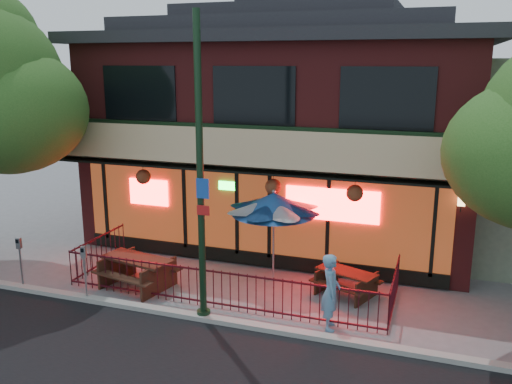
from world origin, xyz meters
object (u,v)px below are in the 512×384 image
picnic_table_left (137,268)px  parking_meter_far (20,254)px  parking_meter_near (85,264)px  patio_umbrella (274,203)px  picnic_table_right (346,279)px  street_light (201,189)px  pedestrian (331,292)px

picnic_table_left → parking_meter_far: parking_meter_far is taller
parking_meter_near → patio_umbrella: bearing=34.0°
picnic_table_left → parking_meter_far: (-2.86, -1.10, 0.42)m
patio_umbrella → parking_meter_near: patio_umbrella is taller
picnic_table_left → picnic_table_right: (5.38, 1.32, -0.11)m
patio_umbrella → parking_meter_far: bearing=-156.5°
street_light → picnic_table_right: bearing=39.4°
parking_meter_far → patio_umbrella: bearing=23.5°
picnic_table_left → picnic_table_right: 5.54m
picnic_table_left → picnic_table_right: size_ratio=1.17×
pedestrian → parking_meter_near: pedestrian is taller
street_light → patio_umbrella: street_light is taller
picnic_table_left → picnic_table_right: bearing=13.8°
picnic_table_right → parking_meter_far: size_ratio=1.32×
picnic_table_right → parking_meter_far: bearing=-163.6°
street_light → picnic_table_left: (-2.44, 1.10, -2.61)m
patio_umbrella → picnic_table_left: bearing=-154.5°
street_light → pedestrian: bearing=9.8°
parking_meter_far → parking_meter_near: bearing=-2.2°
picnic_table_left → parking_meter_far: bearing=-159.0°
street_light → picnic_table_left: bearing=155.6°
picnic_table_right → parking_meter_far: parking_meter_far is taller
picnic_table_right → picnic_table_left: bearing=-166.2°
picnic_table_right → patio_umbrella: bearing=172.7°
street_light → parking_meter_near: size_ratio=4.84×
picnic_table_left → patio_umbrella: patio_umbrella is taller
parking_meter_far → picnic_table_right: bearing=16.4°
pedestrian → picnic_table_left: bearing=71.2°
street_light → patio_umbrella: size_ratio=2.69×
picnic_table_right → parking_meter_near: (-6.16, -2.50, 0.55)m
patio_umbrella → parking_meter_far: 6.86m
street_light → parking_meter_far: street_light is taller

